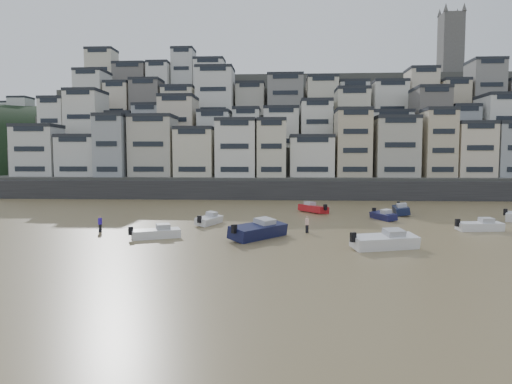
# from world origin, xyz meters

# --- Properties ---
(ground) EXTENTS (400.00, 400.00, 0.00)m
(ground) POSITION_xyz_m (0.00, 0.00, 0.00)
(ground) COLOR #927E4F
(ground) RESTS_ON ground
(harbor_wall) EXTENTS (140.00, 3.00, 3.50)m
(harbor_wall) POSITION_xyz_m (10.00, 65.00, 1.75)
(harbor_wall) COLOR #38383A
(harbor_wall) RESTS_ON ground
(hillside) EXTENTS (141.04, 66.00, 50.00)m
(hillside) POSITION_xyz_m (14.73, 104.84, 13.01)
(hillside) COLOR #4C4C47
(hillside) RESTS_ON ground
(boat_h) EXTENTS (4.71, 5.75, 1.55)m
(boat_h) POSITION_xyz_m (10.00, 44.93, 0.77)
(boat_h) COLOR #B2151B
(boat_h) RESTS_ON ground
(boat_j) EXTENTS (5.26, 3.56, 1.37)m
(boat_j) POSITION_xyz_m (-6.61, 22.70, 0.69)
(boat_j) COLOR white
(boat_j) RESTS_ON ground
(boat_f) EXTENTS (3.11, 5.28, 1.37)m
(boat_f) POSITION_xyz_m (-2.96, 32.13, 0.68)
(boat_f) COLOR white
(boat_f) RESTS_ON ground
(boat_c) EXTENTS (6.24, 7.09, 1.95)m
(boat_c) POSITION_xyz_m (3.29, 23.25, 0.98)
(boat_c) COLOR #14183E
(boat_c) RESTS_ON ground
(boat_a) EXTENTS (6.62, 3.92, 1.72)m
(boat_a) POSITION_xyz_m (14.33, 18.65, 0.86)
(boat_a) COLOR white
(boat_a) RESTS_ON ground
(boat_d) EXTENTS (5.40, 2.37, 1.42)m
(boat_d) POSITION_xyz_m (26.67, 29.24, 0.71)
(boat_d) COLOR white
(boat_d) RESTS_ON ground
(boat_e) EXTENTS (3.02, 5.03, 1.30)m
(boat_e) POSITION_xyz_m (18.30, 37.62, 0.65)
(boat_e) COLOR #161745
(boat_e) RESTS_ON ground
(boat_i) EXTENTS (2.71, 6.19, 1.63)m
(boat_i) POSITION_xyz_m (21.96, 43.36, 0.82)
(boat_i) COLOR #121A39
(boat_i) RESTS_ON ground
(person_blue) EXTENTS (0.44, 0.44, 1.74)m
(person_blue) POSITION_xyz_m (-13.52, 26.07, 0.87)
(person_blue) COLOR #3118B7
(person_blue) RESTS_ON ground
(person_pink) EXTENTS (0.44, 0.44, 1.74)m
(person_pink) POSITION_xyz_m (8.16, 26.86, 0.87)
(person_pink) COLOR beige
(person_pink) RESTS_ON ground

